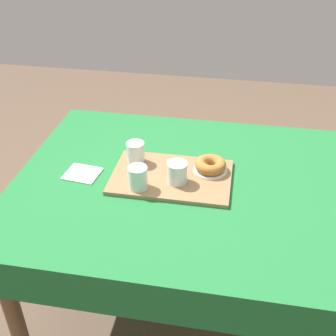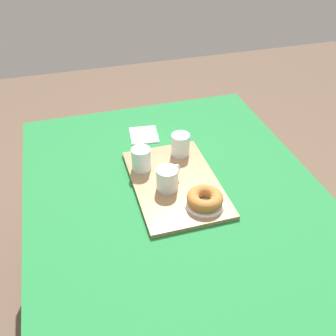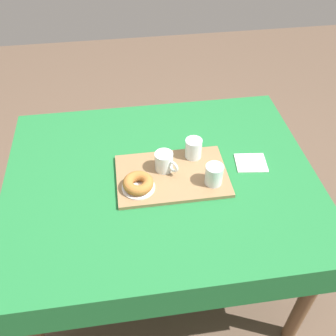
{
  "view_description": "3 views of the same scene",
  "coord_description": "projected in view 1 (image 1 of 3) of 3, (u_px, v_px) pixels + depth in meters",
  "views": [
    {
      "loc": [
        -0.19,
        1.36,
        1.75
      ],
      "look_at": [
        0.07,
        -0.04,
        0.79
      ],
      "focal_mm": 45.9,
      "sensor_mm": 36.0,
      "label": 1
    },
    {
      "loc": [
        -1.0,
        0.32,
        1.69
      ],
      "look_at": [
        0.1,
        -0.0,
        0.8
      ],
      "focal_mm": 41.28,
      "sensor_mm": 36.0,
      "label": 2
    },
    {
      "loc": [
        -0.13,
        -1.13,
        1.91
      ],
      "look_at": [
        0.03,
        -0.0,
        0.81
      ],
      "focal_mm": 40.53,
      "sensor_mm": 36.0,
      "label": 3
    }
  ],
  "objects": [
    {
      "name": "ground_plane",
      "position": [
        179.0,
        308.0,
        2.11
      ],
      "size": [
        6.0,
        6.0,
        0.0
      ],
      "primitive_type": "plane",
      "color": "brown"
    },
    {
      "name": "dining_table",
      "position": [
        182.0,
        202.0,
        1.74
      ],
      "size": [
        1.33,
        1.07,
        0.77
      ],
      "color": "#1E6B33",
      "rests_on": "ground"
    },
    {
      "name": "serving_tray",
      "position": [
        171.0,
        177.0,
        1.7
      ],
      "size": [
        0.47,
        0.31,
        0.02
      ],
      "primitive_type": "cube",
      "color": "olive",
      "rests_on": "dining_table"
    },
    {
      "name": "tea_mug_left",
      "position": [
        177.0,
        173.0,
        1.64
      ],
      "size": [
        0.09,
        0.1,
        0.08
      ],
      "color": "silver",
      "rests_on": "serving_tray"
    },
    {
      "name": "water_glass_near",
      "position": [
        138.0,
        179.0,
        1.61
      ],
      "size": [
        0.07,
        0.07,
        0.09
      ],
      "color": "silver",
      "rests_on": "serving_tray"
    },
    {
      "name": "water_glass_far",
      "position": [
        136.0,
        153.0,
        1.75
      ],
      "size": [
        0.07,
        0.07,
        0.09
      ],
      "color": "silver",
      "rests_on": "serving_tray"
    },
    {
      "name": "donut_plate_left",
      "position": [
        210.0,
        170.0,
        1.72
      ],
      "size": [
        0.14,
        0.14,
        0.01
      ],
      "primitive_type": "cylinder",
      "color": "white",
      "rests_on": "serving_tray"
    },
    {
      "name": "sugar_donut_left",
      "position": [
        211.0,
        165.0,
        1.7
      ],
      "size": [
        0.13,
        0.13,
        0.04
      ],
      "primitive_type": "torus",
      "color": "#A3662D",
      "rests_on": "donut_plate_left"
    },
    {
      "name": "paper_napkin",
      "position": [
        82.0,
        174.0,
        1.73
      ],
      "size": [
        0.15,
        0.13,
        0.01
      ],
      "primitive_type": "cube",
      "rotation": [
        0.0,
        0.0,
        -0.11
      ],
      "color": "white",
      "rests_on": "dining_table"
    }
  ]
}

